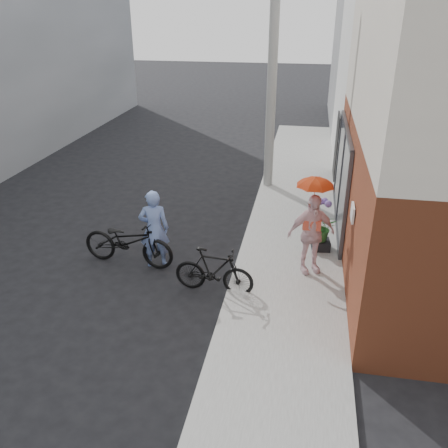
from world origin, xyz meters
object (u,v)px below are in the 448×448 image
(bike_right, at_px, (214,271))
(planter, at_px, (321,244))
(kimono_woman, at_px, (311,234))
(bike_left, at_px, (128,241))
(utility_pole, at_px, (272,73))
(officer, at_px, (154,229))

(bike_right, distance_m, planter, 2.96)
(kimono_woman, bearing_deg, bike_left, 160.54)
(utility_pole, xyz_separation_m, kimono_woman, (1.36, -5.12, -2.51))
(bike_left, relative_size, bike_right, 1.31)
(officer, distance_m, planter, 3.86)
(utility_pole, bearing_deg, planter, -68.29)
(bike_left, xyz_separation_m, kimono_woman, (3.95, 0.20, 0.43))
(utility_pole, height_order, officer, utility_pole)
(bike_left, distance_m, planter, 4.41)
(planter, bearing_deg, bike_left, -163.47)
(utility_pole, distance_m, kimono_woman, 5.86)
(utility_pole, bearing_deg, bike_right, -94.67)
(utility_pole, xyz_separation_m, bike_right, (-0.50, -6.12, -3.01))
(utility_pole, relative_size, kimono_woman, 4.01)
(kimono_woman, height_order, planter, kimono_woman)
(kimono_woman, relative_size, planter, 4.23)
(utility_pole, xyz_separation_m, planter, (1.62, -4.07, -3.27))
(bike_right, height_order, planter, bike_right)
(officer, bearing_deg, bike_left, -10.37)
(officer, height_order, bike_left, officer)
(utility_pole, distance_m, planter, 5.47)
(utility_pole, height_order, bike_right, utility_pole)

